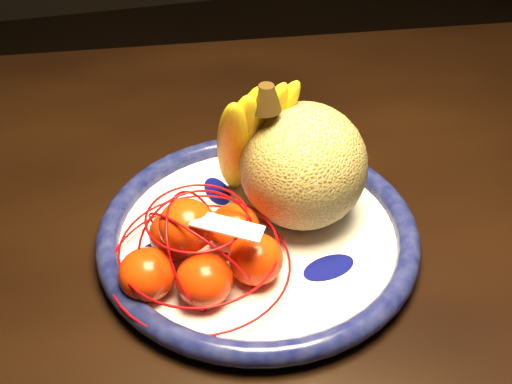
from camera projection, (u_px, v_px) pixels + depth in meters
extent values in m
cube|color=black|center=(416.00, 177.00, 0.89)|extent=(1.46, 0.97, 0.04)
cylinder|color=black|center=(36.00, 233.00, 1.31)|extent=(0.06, 0.06, 0.65)
cylinder|color=white|center=(258.00, 238.00, 0.76)|extent=(0.34, 0.34, 0.01)
torus|color=#03063D|center=(258.00, 231.00, 0.75)|extent=(0.38, 0.38, 0.03)
cylinder|color=white|center=(258.00, 241.00, 0.76)|extent=(0.17, 0.17, 0.01)
ellipsoid|color=#090D5A|center=(329.00, 268.00, 0.71)|extent=(0.14, 0.09, 0.00)
ellipsoid|color=#090D5A|center=(217.00, 191.00, 0.81)|extent=(0.07, 0.12, 0.00)
ellipsoid|color=#090D5A|center=(166.00, 249.00, 0.73)|extent=(0.11, 0.07, 0.00)
sphere|color=olive|center=(303.00, 166.00, 0.73)|extent=(0.15, 0.15, 0.15)
ellipsoid|color=yellow|center=(234.00, 143.00, 0.73)|extent=(0.06, 0.12, 0.19)
ellipsoid|color=yellow|center=(240.00, 140.00, 0.73)|extent=(0.04, 0.11, 0.19)
ellipsoid|color=yellow|center=(245.00, 137.00, 0.74)|extent=(0.06, 0.11, 0.19)
ellipsoid|color=yellow|center=(250.00, 135.00, 0.74)|extent=(0.08, 0.11, 0.19)
ellipsoid|color=yellow|center=(256.00, 134.00, 0.74)|extent=(0.10, 0.11, 0.19)
ellipsoid|color=yellow|center=(262.00, 132.00, 0.75)|extent=(0.11, 0.10, 0.19)
cone|color=black|center=(247.00, 70.00, 0.68)|extent=(0.03, 0.03, 0.03)
ellipsoid|color=#FF3909|center=(147.00, 274.00, 0.66)|extent=(0.06, 0.06, 0.05)
ellipsoid|color=#FF3909|center=(204.00, 280.00, 0.66)|extent=(0.06, 0.06, 0.05)
ellipsoid|color=#FF3909|center=(256.00, 259.00, 0.68)|extent=(0.06, 0.06, 0.05)
ellipsoid|color=#FF3909|center=(176.00, 234.00, 0.71)|extent=(0.06, 0.06, 0.05)
ellipsoid|color=#FF3909|center=(234.00, 229.00, 0.72)|extent=(0.06, 0.06, 0.05)
ellipsoid|color=#FF3909|center=(187.00, 226.00, 0.66)|extent=(0.06, 0.06, 0.05)
torus|color=#B60508|center=(200.00, 264.00, 0.70)|extent=(0.23, 0.23, 0.00)
torus|color=#B60508|center=(199.00, 247.00, 0.68)|extent=(0.20, 0.20, 0.00)
torus|color=#B60508|center=(197.00, 217.00, 0.65)|extent=(0.12, 0.12, 0.00)
torus|color=#B60508|center=(199.00, 250.00, 0.68)|extent=(0.14, 0.08, 0.12)
torus|color=#B60508|center=(199.00, 250.00, 0.68)|extent=(0.10, 0.14, 0.12)
torus|color=#B60508|center=(199.00, 250.00, 0.68)|extent=(0.13, 0.14, 0.12)
cube|color=white|center=(227.00, 226.00, 0.63)|extent=(0.08, 0.06, 0.01)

